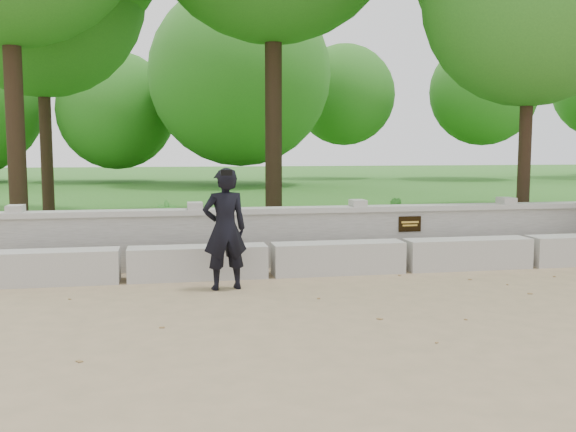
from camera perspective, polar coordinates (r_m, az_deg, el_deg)
name	(u,v)px	position (r m, az deg, el deg)	size (l,w,h in m)	color
ground	(462,301)	(7.91, 15.21, -7.31)	(80.00, 80.00, 0.00)	#9C8360
lawn	(272,198)	(21.25, -1.46, 1.59)	(40.00, 22.00, 0.25)	#226517
concrete_bench	(404,256)	(9.57, 10.28, -3.49)	(11.90, 0.45, 0.45)	beige
parapet_wall	(388,233)	(10.18, 8.90, -1.52)	(12.50, 0.35, 0.90)	beige
man_main	(225,229)	(8.17, -5.63, -1.15)	(0.61, 0.56, 1.55)	black
shrub_a	(168,219)	(11.26, -10.66, -0.26)	(0.34, 0.23, 0.65)	#3B8D30
shrub_b	(395,212)	(12.86, 9.48, 0.35)	(0.31, 0.25, 0.56)	#3B8D30
shrub_d	(232,214)	(12.47, -5.00, 0.16)	(0.30, 0.27, 0.53)	#3B8D30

